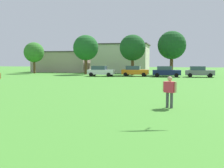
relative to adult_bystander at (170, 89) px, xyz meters
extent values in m
plane|color=#42842D|center=(-7.14, 14.41, -1.01)|extent=(160.00, 160.00, 0.00)
cylinder|color=#4C4C51|center=(-0.11, 0.06, -0.59)|extent=(0.16, 0.16, 0.83)
cylinder|color=#4C4C51|center=(0.11, -0.06, -0.59)|extent=(0.16, 0.16, 0.83)
cube|color=#D8334C|center=(0.00, 0.00, 0.12)|extent=(0.64, 0.53, 0.59)
cylinder|color=tan|center=(-0.31, 0.15, 0.13)|extent=(0.12, 0.12, 0.55)
cylinder|color=tan|center=(0.31, -0.15, 0.13)|extent=(0.12, 0.12, 0.55)
sphere|color=tan|center=(0.00, 0.00, 0.56)|extent=(0.26, 0.26, 0.26)
cylinder|color=brown|center=(-16.23, 8.34, 0.07)|extent=(0.11, 0.11, 0.52)
cube|color=white|center=(-11.56, 28.21, -0.31)|extent=(4.30, 1.80, 0.76)
cube|color=#334756|center=(-11.90, 28.21, 0.37)|extent=(2.24, 1.58, 0.60)
cylinder|color=black|center=(-10.09, 29.11, -0.69)|extent=(0.64, 0.22, 0.64)
cylinder|color=black|center=(-10.09, 27.31, -0.69)|extent=(0.64, 0.22, 0.64)
cylinder|color=black|center=(-13.02, 29.11, -0.69)|extent=(0.64, 0.22, 0.64)
cylinder|color=black|center=(-13.02, 27.31, -0.69)|extent=(0.64, 0.22, 0.64)
cube|color=orange|center=(-6.17, 29.55, -0.31)|extent=(4.30, 1.80, 0.76)
cube|color=#334756|center=(-6.51, 29.55, 0.37)|extent=(2.24, 1.58, 0.60)
cylinder|color=black|center=(-4.71, 30.45, -0.69)|extent=(0.64, 0.22, 0.64)
cylinder|color=black|center=(-4.71, 28.65, -0.69)|extent=(0.64, 0.22, 0.64)
cylinder|color=black|center=(-7.63, 30.45, -0.69)|extent=(0.64, 0.22, 0.64)
cylinder|color=black|center=(-7.63, 28.65, -0.69)|extent=(0.64, 0.22, 0.64)
cube|color=#141E4C|center=(-1.10, 28.81, -0.31)|extent=(4.30, 1.80, 0.76)
cube|color=#334756|center=(-1.44, 28.81, 0.37)|extent=(2.24, 1.58, 0.60)
cylinder|color=black|center=(0.36, 29.71, -0.69)|extent=(0.64, 0.22, 0.64)
cylinder|color=black|center=(0.36, 27.91, -0.69)|extent=(0.64, 0.22, 0.64)
cylinder|color=black|center=(-2.56, 29.71, -0.69)|extent=(0.64, 0.22, 0.64)
cylinder|color=black|center=(-2.56, 27.91, -0.69)|extent=(0.64, 0.22, 0.64)
cube|color=slate|center=(3.86, 29.47, -0.31)|extent=(4.30, 1.80, 0.76)
cube|color=#334756|center=(3.52, 29.47, 0.37)|extent=(2.24, 1.58, 0.60)
cylinder|color=black|center=(5.33, 30.37, -0.69)|extent=(0.64, 0.22, 0.64)
cylinder|color=black|center=(5.33, 28.57, -0.69)|extent=(0.64, 0.22, 0.64)
cylinder|color=black|center=(2.40, 30.37, -0.69)|extent=(0.64, 0.22, 0.64)
cylinder|color=black|center=(2.40, 28.57, -0.69)|extent=(0.64, 0.22, 0.64)
cylinder|color=brown|center=(-27.37, 35.21, 0.25)|extent=(0.46, 0.46, 2.52)
sphere|color=#337528|center=(-27.37, 35.21, 3.20)|extent=(3.98, 3.98, 3.98)
cylinder|color=brown|center=(-15.98, 33.59, 0.46)|extent=(0.54, 0.54, 2.94)
sphere|color=#1E5B23|center=(-15.98, 33.59, 3.91)|extent=(4.65, 4.65, 4.65)
cylinder|color=brown|center=(-7.18, 32.92, 0.43)|extent=(0.53, 0.53, 2.87)
sphere|color=#194C1E|center=(-7.18, 32.92, 3.79)|extent=(4.53, 4.53, 4.53)
cylinder|color=brown|center=(-0.52, 35.10, 0.57)|extent=(0.58, 0.58, 3.15)
sphere|color=#194C1E|center=(-0.52, 35.10, 4.26)|extent=(4.98, 4.98, 4.98)
cube|color=beige|center=(-11.23, 43.36, 1.90)|extent=(11.27, 8.38, 5.82)
cube|color=#4C4742|center=(-11.23, 43.36, 4.93)|extent=(11.72, 8.71, 0.24)
cube|color=tan|center=(-24.76, 43.36, 1.17)|extent=(12.21, 7.14, 4.35)
cube|color=#4C4742|center=(-24.76, 43.36, 3.46)|extent=(12.70, 7.43, 0.24)
camera|label=1|loc=(0.33, -15.01, 1.53)|focal=44.22mm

